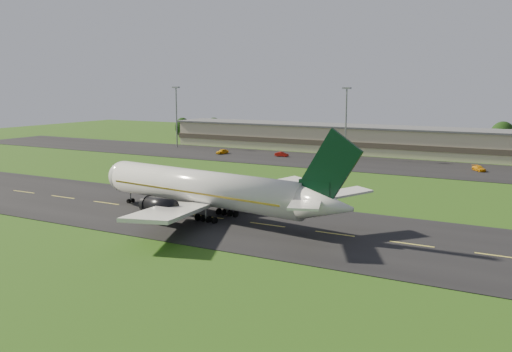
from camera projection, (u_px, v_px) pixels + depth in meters
The scene contains 12 objects.
ground at pixel (154, 210), 97.71m from camera, with size 360.00×360.00×0.00m, color #274711.
taxiway at pixel (154, 210), 97.70m from camera, with size 220.00×30.00×0.10m, color black.
apron at pixel (318, 160), 159.82m from camera, with size 260.00×30.00×0.10m, color black.
airliner at pixel (206, 189), 91.61m from camera, with size 51.16×41.82×15.57m.
terminal at pixel (368, 140), 176.98m from camera, with size 145.00×16.00×8.40m.
light_mast_west at pixel (176, 110), 191.03m from camera, with size 2.40×1.20×20.35m.
light_mast_centre at pixel (346, 114), 162.28m from camera, with size 2.40×1.20×20.35m.
tree_line at pixel (503, 140), 167.05m from camera, with size 194.29×8.97×10.44m.
service_vehicle_a at pixel (222, 151), 174.17m from camera, with size 1.75×4.35×1.48m, color #E1A50D.
service_vehicle_b at pixel (282, 154), 167.75m from camera, with size 1.42×4.07×1.34m, color #A8130B.
service_vehicle_c at pixel (331, 159), 155.73m from camera, with size 2.52×5.46×1.52m, color white.
service_vehicle_d at pixel (479, 168), 140.18m from camera, with size 1.85×4.54×1.32m, color orange.
Camera 1 is at (61.68, -74.97, 21.51)m, focal length 40.00 mm.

